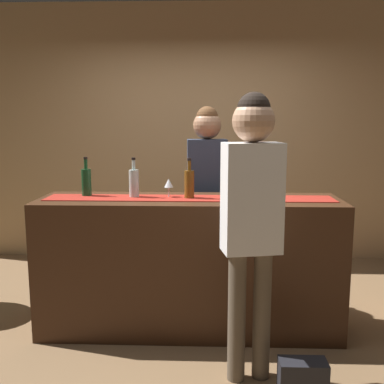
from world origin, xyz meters
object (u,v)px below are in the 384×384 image
(wine_bottle_clear, at_px, (134,183))
(handbag, at_px, (303,378))
(wine_bottle_amber, at_px, (190,183))
(wine_glass_mid_counter, at_px, (246,184))
(customer_sipping, at_px, (252,206))
(wine_bottle_green, at_px, (86,182))
(wine_glass_near_customer, at_px, (169,184))
(bartender, at_px, (207,182))

(wine_bottle_clear, height_order, handbag, wine_bottle_clear)
(wine_bottle_amber, relative_size, handbag, 1.08)
(wine_glass_mid_counter, bearing_deg, wine_bottle_clear, -177.89)
(wine_bottle_clear, bearing_deg, customer_sipping, -40.94)
(wine_bottle_green, height_order, wine_glass_near_customer, wine_bottle_green)
(wine_bottle_green, height_order, handbag, wine_bottle_green)
(wine_bottle_green, bearing_deg, wine_glass_near_customer, -3.71)
(handbag, bearing_deg, wine_glass_mid_counter, 106.75)
(bartender, xyz_separation_m, handbag, (0.57, -1.43, -0.96))
(wine_bottle_clear, relative_size, wine_glass_near_customer, 2.10)
(wine_glass_near_customer, xyz_separation_m, bartender, (0.29, 0.54, -0.06))
(bartender, distance_m, handbag, 1.82)
(bartender, height_order, customer_sipping, customer_sipping)
(wine_bottle_green, height_order, bartender, bartender)
(wine_glass_near_customer, relative_size, bartender, 0.08)
(wine_bottle_clear, distance_m, wine_bottle_green, 0.38)
(wine_bottle_clear, distance_m, customer_sipping, 1.09)
(wine_bottle_green, bearing_deg, wine_bottle_amber, -5.31)
(wine_bottle_amber, xyz_separation_m, wine_bottle_green, (-0.80, 0.07, 0.00))
(bartender, bearing_deg, wine_bottle_green, 24.24)
(handbag, bearing_deg, wine_glass_near_customer, 134.02)
(wine_glass_mid_counter, bearing_deg, customer_sipping, -91.97)
(wine_bottle_amber, bearing_deg, wine_bottle_green, 174.69)
(wine_bottle_clear, relative_size, wine_glass_mid_counter, 2.10)
(wine_glass_near_customer, relative_size, handbag, 0.51)
(wine_bottle_amber, height_order, bartender, bartender)
(wine_bottle_green, bearing_deg, bartender, 28.42)
(wine_bottle_clear, distance_m, wine_glass_near_customer, 0.26)
(wine_bottle_amber, height_order, customer_sipping, customer_sipping)
(wine_bottle_clear, xyz_separation_m, bartender, (0.55, 0.54, -0.07))
(customer_sipping, bearing_deg, wine_bottle_amber, 109.41)
(wine_bottle_clear, relative_size, bartender, 0.18)
(customer_sipping, relative_size, handbag, 6.31)
(wine_bottle_green, xyz_separation_m, handbag, (1.50, -0.93, -1.03))
(wine_bottle_green, relative_size, customer_sipping, 0.17)
(wine_bottle_clear, xyz_separation_m, handbag, (1.12, -0.89, -1.03))
(wine_glass_mid_counter, height_order, customer_sipping, customer_sipping)
(wine_bottle_clear, bearing_deg, wine_bottle_amber, -4.29)
(wine_glass_near_customer, xyz_separation_m, handbag, (0.86, -0.89, -1.02))
(wine_glass_near_customer, bearing_deg, wine_bottle_clear, -179.76)
(wine_bottle_green, bearing_deg, wine_glass_mid_counter, -0.53)
(handbag, bearing_deg, bartender, 111.81)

